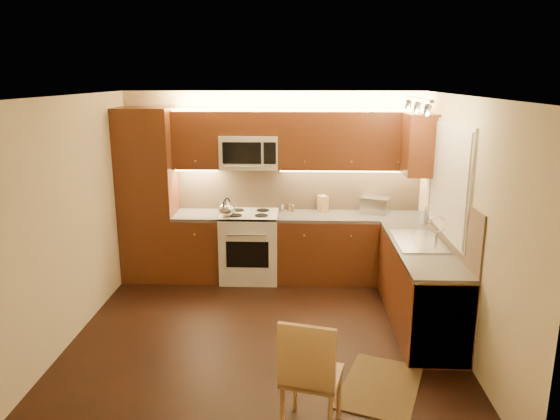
{
  "coord_description": "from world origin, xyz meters",
  "views": [
    {
      "loc": [
        0.36,
        -5.09,
        2.68
      ],
      "look_at": [
        0.15,
        0.55,
        1.25
      ],
      "focal_mm": 33.84,
      "sensor_mm": 36.0,
      "label": 1
    }
  ],
  "objects_px": {
    "knife_block": "(323,203)",
    "soap_bottle": "(425,215)",
    "sink": "(420,235)",
    "toaster_oven": "(375,205)",
    "kettle": "(227,207)",
    "stove": "(250,246)",
    "microwave": "(249,152)",
    "dining_chair": "(312,373)"
  },
  "relations": [
    {
      "from": "knife_block",
      "to": "soap_bottle",
      "type": "distance_m",
      "value": 1.37
    },
    {
      "from": "soap_bottle",
      "to": "sink",
      "type": "bearing_deg",
      "value": -125.21
    },
    {
      "from": "toaster_oven",
      "to": "knife_block",
      "type": "height_order",
      "value": "knife_block"
    },
    {
      "from": "soap_bottle",
      "to": "kettle",
      "type": "bearing_deg",
      "value": 158.42
    },
    {
      "from": "soap_bottle",
      "to": "toaster_oven",
      "type": "bearing_deg",
      "value": 120.03
    },
    {
      "from": "sink",
      "to": "knife_block",
      "type": "bearing_deg",
      "value": 127.12
    },
    {
      "from": "stove",
      "to": "kettle",
      "type": "xyz_separation_m",
      "value": [
        -0.28,
        -0.19,
        0.59
      ]
    },
    {
      "from": "toaster_oven",
      "to": "soap_bottle",
      "type": "bearing_deg",
      "value": -19.57
    },
    {
      "from": "toaster_oven",
      "to": "soap_bottle",
      "type": "relative_size",
      "value": 1.67
    },
    {
      "from": "stove",
      "to": "knife_block",
      "type": "relative_size",
      "value": 4.27
    },
    {
      "from": "sink",
      "to": "toaster_oven",
      "type": "distance_m",
      "value": 1.32
    },
    {
      "from": "stove",
      "to": "soap_bottle",
      "type": "distance_m",
      "value": 2.33
    },
    {
      "from": "microwave",
      "to": "sink",
      "type": "bearing_deg",
      "value": -32.21
    },
    {
      "from": "microwave",
      "to": "sink",
      "type": "distance_m",
      "value": 2.48
    },
    {
      "from": "sink",
      "to": "soap_bottle",
      "type": "bearing_deg",
      "value": 73.02
    },
    {
      "from": "stove",
      "to": "sink",
      "type": "relative_size",
      "value": 1.07
    },
    {
      "from": "kettle",
      "to": "knife_block",
      "type": "bearing_deg",
      "value": 41.6
    },
    {
      "from": "microwave",
      "to": "toaster_oven",
      "type": "xyz_separation_m",
      "value": [
        1.68,
        0.02,
        -0.71
      ]
    },
    {
      "from": "sink",
      "to": "dining_chair",
      "type": "height_order",
      "value": "sink"
    },
    {
      "from": "stove",
      "to": "microwave",
      "type": "distance_m",
      "value": 1.27
    },
    {
      "from": "dining_chair",
      "to": "microwave",
      "type": "bearing_deg",
      "value": 117.44
    },
    {
      "from": "stove",
      "to": "sink",
      "type": "height_order",
      "value": "sink"
    },
    {
      "from": "knife_block",
      "to": "dining_chair",
      "type": "relative_size",
      "value": 0.22
    },
    {
      "from": "stove",
      "to": "microwave",
      "type": "height_order",
      "value": "microwave"
    },
    {
      "from": "soap_bottle",
      "to": "dining_chair",
      "type": "bearing_deg",
      "value": -135.75
    },
    {
      "from": "kettle",
      "to": "knife_block",
      "type": "distance_m",
      "value": 1.33
    },
    {
      "from": "sink",
      "to": "knife_block",
      "type": "height_order",
      "value": "knife_block"
    },
    {
      "from": "sink",
      "to": "kettle",
      "type": "bearing_deg",
      "value": 157.7
    },
    {
      "from": "kettle",
      "to": "knife_block",
      "type": "xyz_separation_m",
      "value": [
        1.26,
        0.41,
        -0.04
      ]
    },
    {
      "from": "stove",
      "to": "kettle",
      "type": "relative_size",
      "value": 3.65
    },
    {
      "from": "kettle",
      "to": "soap_bottle",
      "type": "height_order",
      "value": "kettle"
    },
    {
      "from": "toaster_oven",
      "to": "dining_chair",
      "type": "distance_m",
      "value": 3.48
    },
    {
      "from": "toaster_oven",
      "to": "microwave",
      "type": "bearing_deg",
      "value": -157.1
    },
    {
      "from": "stove",
      "to": "dining_chair",
      "type": "bearing_deg",
      "value": -76.35
    },
    {
      "from": "kettle",
      "to": "dining_chair",
      "type": "xyz_separation_m",
      "value": [
        1.04,
        -2.97,
        -0.56
      ]
    },
    {
      "from": "sink",
      "to": "dining_chair",
      "type": "bearing_deg",
      "value": -121.12
    },
    {
      "from": "knife_block",
      "to": "dining_chair",
      "type": "height_order",
      "value": "knife_block"
    },
    {
      "from": "sink",
      "to": "kettle",
      "type": "xyz_separation_m",
      "value": [
        -2.28,
        0.93,
        0.07
      ]
    },
    {
      "from": "microwave",
      "to": "knife_block",
      "type": "height_order",
      "value": "microwave"
    },
    {
      "from": "sink",
      "to": "soap_bottle",
      "type": "distance_m",
      "value": 0.82
    },
    {
      "from": "soap_bottle",
      "to": "dining_chair",
      "type": "relative_size",
      "value": 0.22
    },
    {
      "from": "sink",
      "to": "toaster_oven",
      "type": "height_order",
      "value": "toaster_oven"
    }
  ]
}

